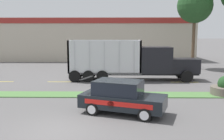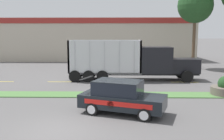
{
  "view_description": "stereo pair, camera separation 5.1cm",
  "coord_description": "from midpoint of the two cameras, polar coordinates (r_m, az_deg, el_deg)",
  "views": [
    {
      "loc": [
        2.41,
        -10.24,
        4.05
      ],
      "look_at": [
        2.16,
        6.78,
        1.67
      ],
      "focal_mm": 40.0,
      "sensor_mm": 36.0,
      "label": 1
    },
    {
      "loc": [
        2.46,
        -10.24,
        4.05
      ],
      "look_at": [
        2.16,
        6.78,
        1.67
      ],
      "focal_mm": 40.0,
      "sensor_mm": 36.0,
      "label": 2
    }
  ],
  "objects": [
    {
      "name": "centre_line_6",
      "position": [
        22.59,
        16.23,
        -2.67
      ],
      "size": [
        2.4,
        0.14,
        0.01
      ],
      "primitive_type": "cube",
      "color": "yellow",
      "rests_on": "ground_plane"
    },
    {
      "name": "dump_truck_trail",
      "position": [
        22.72,
        6.75,
        1.71
      ],
      "size": [
        11.63,
        2.58,
        3.61
      ],
      "color": "black",
      "rests_on": "ground_plane"
    },
    {
      "name": "rally_car",
      "position": [
        13.04,
        2.04,
        -6.13
      ],
      "size": [
        4.72,
        3.17,
        1.76
      ],
      "color": "black",
      "rests_on": "ground_plane"
    },
    {
      "name": "centre_line_5",
      "position": [
        21.79,
        2.4,
        -2.74
      ],
      "size": [
        2.4,
        0.14,
        0.01
      ],
      "primitive_type": "cube",
      "color": "yellow",
      "rests_on": "ground_plane"
    },
    {
      "name": "ground_plane",
      "position": [
        11.28,
        -12.0,
        -13.26
      ],
      "size": [
        600.0,
        600.0,
        0.0
      ],
      "primitive_type": "plane",
      "color": "#5B5959"
    },
    {
      "name": "centre_line_4",
      "position": [
        22.3,
        -11.63,
        -2.65
      ],
      "size": [
        2.4,
        0.14,
        0.01
      ],
      "primitive_type": "cube",
      "color": "yellow",
      "rests_on": "ground_plane"
    },
    {
      "name": "grass_verge",
      "position": [
        17.25,
        -7.33,
        -5.58
      ],
      "size": [
        120.0,
        1.62,
        0.06
      ],
      "primitive_type": "cube",
      "color": "#517F42",
      "rests_on": "ground_plane"
    },
    {
      "name": "store_building_backdrop",
      "position": [
        44.04,
        -7.79,
        6.96
      ],
      "size": [
        37.4,
        12.1,
        6.66
      ],
      "color": "#BCB29E",
      "rests_on": "ground_plane"
    },
    {
      "name": "tree_behind_centre",
      "position": [
        32.21,
        18.41,
        14.5
      ],
      "size": [
        4.17,
        4.17,
        10.68
      ],
      "color": "brown",
      "rests_on": "ground_plane"
    },
    {
      "name": "centre_line_3",
      "position": [
        24.05,
        -24.3,
        -2.43
      ],
      "size": [
        2.4,
        0.14,
        0.01
      ],
      "primitive_type": "cube",
      "color": "yellow",
      "rests_on": "ground_plane"
    }
  ]
}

